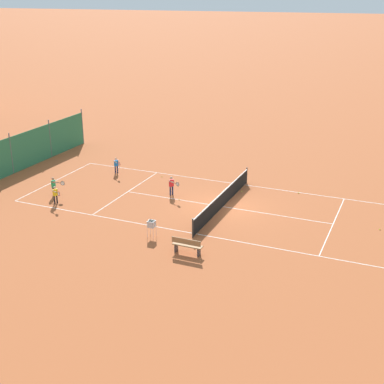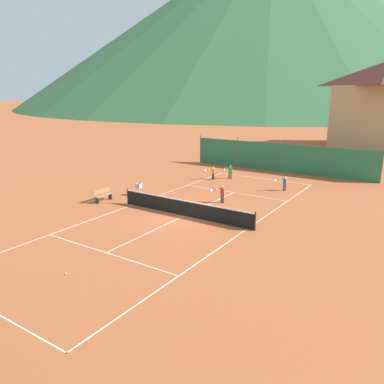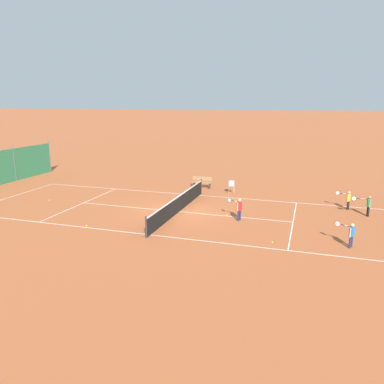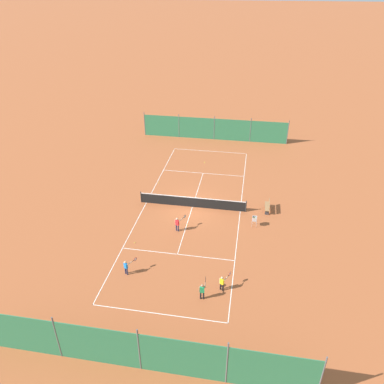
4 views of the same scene
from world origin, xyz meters
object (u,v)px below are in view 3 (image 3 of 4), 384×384
at_px(player_near_baseline, 348,199).
at_px(tennis_ball_alley_left, 87,226).
at_px(player_near_service, 368,204).
at_px(tennis_ball_near_corner, 156,225).
at_px(tennis_ball_by_net_right, 49,200).
at_px(tennis_ball_service_box, 272,242).
at_px(player_far_baseline, 239,208).
at_px(tennis_net, 179,203).
at_px(ball_hopper, 232,184).
at_px(courtside_bench, 202,182).
at_px(tennis_ball_alley_right, 227,215).
at_px(player_far_service, 351,233).

height_order(player_near_baseline, tennis_ball_alley_left, player_near_baseline).
height_order(player_near_service, tennis_ball_near_corner, player_near_service).
distance_m(player_near_service, tennis_ball_by_net_right, 19.23).
height_order(tennis_ball_service_box, tennis_ball_alley_left, same).
bearing_deg(player_far_baseline, player_near_service, 113.56).
height_order(tennis_net, tennis_ball_near_corner, tennis_net).
distance_m(player_near_baseline, tennis_ball_near_corner, 11.46).
bearing_deg(tennis_net, ball_hopper, 159.61).
distance_m(tennis_net, tennis_ball_service_box, 6.62).
bearing_deg(tennis_ball_by_net_right, tennis_ball_near_corner, 73.13).
distance_m(player_far_baseline, ball_hopper, 6.06).
relative_size(tennis_ball_service_box, courtside_bench, 0.04).
relative_size(player_far_baseline, tennis_ball_alley_right, 18.21).
bearing_deg(courtside_bench, tennis_ball_alley_left, -17.04).
bearing_deg(player_far_service, tennis_ball_alley_left, -85.28).
distance_m(tennis_ball_alley_left, courtside_bench, 10.75).
bearing_deg(player_far_baseline, courtside_bench, -149.59).
xyz_separation_m(tennis_net, courtside_bench, (-6.34, -0.47, -0.05)).
bearing_deg(tennis_ball_service_box, tennis_ball_alley_left, -86.67).
xyz_separation_m(tennis_net, player_near_service, (-2.36, 10.24, 0.19)).
xyz_separation_m(player_far_service, tennis_ball_service_box, (0.50, -3.26, -0.62)).
relative_size(player_near_baseline, tennis_ball_alley_left, 16.61).
bearing_deg(player_near_baseline, player_far_service, -3.38).
bearing_deg(player_far_baseline, tennis_ball_by_net_right, -91.62).
bearing_deg(tennis_ball_alley_left, tennis_ball_near_corner, 108.64).
xyz_separation_m(tennis_ball_alley_right, tennis_ball_near_corner, (2.86, -3.06, 0.00)).
relative_size(player_far_baseline, courtside_bench, 0.80).
distance_m(player_far_service, ball_hopper, 10.75).
bearing_deg(courtside_bench, tennis_ball_near_corner, 1.37).
bearing_deg(ball_hopper, player_far_service, 40.34).
bearing_deg(courtside_bench, tennis_ball_by_net_right, -51.89).
relative_size(player_far_service, tennis_ball_service_box, 16.80).
relative_size(player_near_baseline, player_far_service, 0.99).
relative_size(player_far_baseline, tennis_ball_alley_left, 18.21).
distance_m(tennis_ball_service_box, tennis_ball_alley_left, 9.30).
bearing_deg(tennis_ball_alley_right, tennis_ball_by_net_right, -88.72).
bearing_deg(tennis_ball_near_corner, player_far_baseline, 120.41).
bearing_deg(ball_hopper, tennis_ball_alley_left, -31.20).
xyz_separation_m(tennis_ball_service_box, tennis_ball_alley_left, (0.54, -9.28, 0.00)).
xyz_separation_m(player_far_service, courtside_bench, (-9.24, -9.40, -0.20)).
distance_m(player_near_baseline, player_far_service, 6.40).
height_order(player_far_service, courtside_bench, player_far_service).
bearing_deg(player_near_baseline, tennis_ball_alley_right, -62.12).
xyz_separation_m(player_far_baseline, tennis_ball_service_box, (2.84, 2.09, -0.67)).
distance_m(player_far_service, courtside_bench, 13.18).
xyz_separation_m(tennis_ball_service_box, ball_hopper, (-8.69, -3.70, 0.63)).
bearing_deg(tennis_ball_service_box, player_near_baseline, 152.16).
bearing_deg(tennis_net, player_far_baseline, 81.30).
relative_size(player_far_service, player_near_service, 0.94).
bearing_deg(tennis_ball_alley_left, courtside_bench, 162.96).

